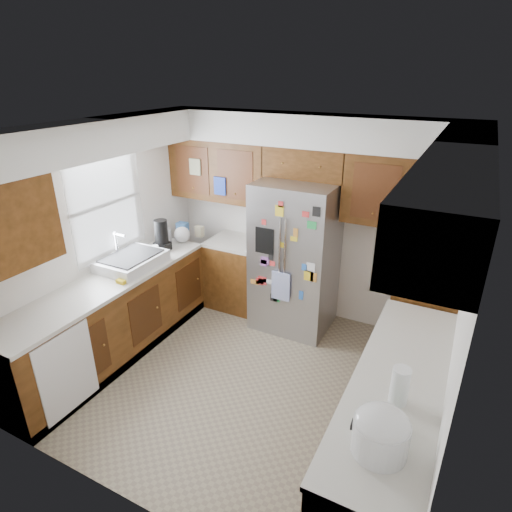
# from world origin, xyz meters

# --- Properties ---
(floor) EXTENTS (3.60, 3.60, 0.00)m
(floor) POSITION_xyz_m (0.00, 0.00, 0.00)
(floor) COLOR gray
(floor) RESTS_ON ground
(room_shell) EXTENTS (3.64, 3.24, 2.52)m
(room_shell) POSITION_xyz_m (-0.11, 0.36, 1.82)
(room_shell) COLOR white
(room_shell) RESTS_ON ground
(left_counter_run) EXTENTS (1.36, 3.20, 0.92)m
(left_counter_run) POSITION_xyz_m (-1.36, 0.03, 0.43)
(left_counter_run) COLOR #3D240B
(left_counter_run) RESTS_ON ground
(right_counter_run) EXTENTS (0.63, 2.25, 0.92)m
(right_counter_run) POSITION_xyz_m (1.50, -0.47, 0.42)
(right_counter_run) COLOR #3D240B
(right_counter_run) RESTS_ON ground
(pantry) EXTENTS (0.60, 0.90, 2.15)m
(pantry) POSITION_xyz_m (1.50, 1.15, 1.07)
(pantry) COLOR #3D240B
(pantry) RESTS_ON ground
(fridge) EXTENTS (0.90, 0.79, 1.80)m
(fridge) POSITION_xyz_m (-0.00, 1.20, 0.90)
(fridge) COLOR #A8A8AD
(fridge) RESTS_ON ground
(bridge_cabinet) EXTENTS (0.96, 0.34, 0.35)m
(bridge_cabinet) POSITION_xyz_m (0.00, 1.43, 1.98)
(bridge_cabinet) COLOR #3D240B
(bridge_cabinet) RESTS_ON fridge
(fridge_top_items) EXTENTS (0.86, 0.30, 0.30)m
(fridge_top_items) POSITION_xyz_m (-0.11, 1.39, 2.28)
(fridge_top_items) COLOR #1639C3
(fridge_top_items) RESTS_ON bridge_cabinet
(sink_assembly) EXTENTS (0.52, 0.75, 0.37)m
(sink_assembly) POSITION_xyz_m (-1.50, 0.10, 0.99)
(sink_assembly) COLOR white
(sink_assembly) RESTS_ON left_counter_run
(left_counter_clutter) EXTENTS (0.34, 0.81, 0.38)m
(left_counter_clutter) POSITION_xyz_m (-1.49, 0.82, 1.05)
(left_counter_clutter) COLOR black
(left_counter_clutter) RESTS_ON left_counter_run
(rice_cooker) EXTENTS (0.33, 0.32, 0.28)m
(rice_cooker) POSITION_xyz_m (1.50, -1.18, 1.07)
(rice_cooker) COLOR silver
(rice_cooker) RESTS_ON right_counter_run
(paper_towel) EXTENTS (0.12, 0.12, 0.27)m
(paper_towel) POSITION_xyz_m (1.52, -0.72, 1.05)
(paper_towel) COLOR white
(paper_towel) RESTS_ON right_counter_run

